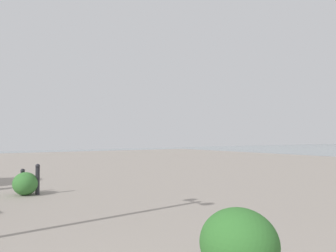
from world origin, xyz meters
TOP-DOWN VIEW (x-y plane):
  - bollard_near at (8.97, -0.96)m, footprint 0.13×0.13m
  - bollard_mid at (9.55, -0.67)m, footprint 0.13×0.13m
  - shrub_low at (1.35, -1.46)m, footprint 1.00×0.90m
  - shrub_round at (9.09, -0.64)m, footprint 0.78×0.70m

SIDE VIEW (x-z plane):
  - shrub_round at x=9.09m, z-range 0.00..0.66m
  - bollard_mid at x=9.55m, z-range 0.02..0.75m
  - shrub_low at x=1.35m, z-range 0.00..0.85m
  - bollard_near at x=8.97m, z-range 0.02..0.92m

